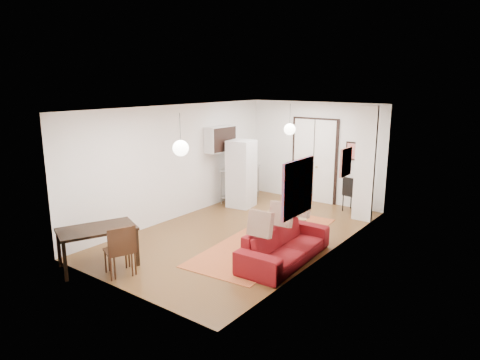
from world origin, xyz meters
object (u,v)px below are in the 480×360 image
Objects in this scene: fridge at (241,174)px; kitchen_counter at (240,178)px; dining_chair_near at (125,243)px; coffee_table at (286,217)px; sofa at (285,244)px; black_side_chair at (355,191)px; dining_table at (97,232)px; dining_chair_far at (122,244)px.

kitchen_counter is at bearing 121.21° from fridge.
fridge is at bearing -147.38° from dining_chair_near.
kitchen_counter reaches higher than coffee_table.
black_side_chair is at bearing 0.34° from sofa.
black_side_chair is at bearing 10.31° from kitchen_counter.
dining_chair_far reaches higher than dining_table.
sofa is 4.49m from kitchen_counter.
dining_chair_near is at bearing -88.00° from fridge.
dining_chair_far is 6.58m from black_side_chair.
dining_chair_near is at bearing -84.81° from kitchen_counter.
dining_chair_far reaches higher than sofa.
fridge is 4.88m from dining_chair_far.
sofa is at bearing -48.68° from fridge.
black_side_chair is (3.12, 1.03, -0.11)m from kitchen_counter.
sofa is at bearing 104.53° from black_side_chair.
sofa is at bearing -50.04° from kitchen_counter.
dining_table is at bearing -95.29° from fridge.
dining_chair_far is at bearing 134.40° from sofa.
coffee_table is 3.00m from kitchen_counter.
kitchen_counter is 0.67m from fridge.
black_side_chair reaches higher than coffee_table.
black_side_chair reaches higher than dining_table.
dining_table is (-2.71, -2.36, 0.35)m from sofa.
kitchen_counter is 0.74× the size of fridge.
coffee_table is 0.58× the size of fridge.
black_side_chair is at bearing -174.21° from dining_chair_far.
coffee_table is at bearing 88.76° from black_side_chair.
fridge reaches higher than dining_chair_near.
kitchen_counter is 3.29m from black_side_chair.
dining_table reaches higher than sofa.
dining_table is at bearing -91.44° from kitchen_counter.
dining_chair_far reaches higher than coffee_table.
dining_chair_near is at bearing -109.97° from coffee_table.
kitchen_counter is (-2.52, 1.59, 0.30)m from coffee_table.
dining_chair_near is 0.08m from dining_chair_far.
fridge is 1.96× the size of dining_chair_far.
sofa is 3.93m from fridge.
sofa is 2.41× the size of black_side_chair.
dining_chair_near is 0.99× the size of black_side_chair.
kitchen_counter is (-3.33, 3.00, 0.33)m from sofa.
kitchen_counter is at bearing 29.91° from black_side_chair.
kitchen_counter is 0.88× the size of dining_table.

